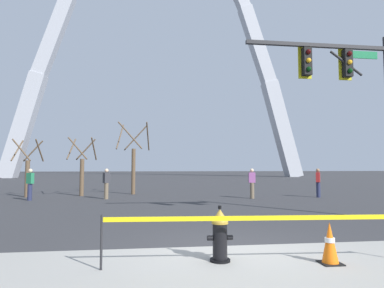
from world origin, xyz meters
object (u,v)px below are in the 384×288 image
(traffic_cone_by_hydrant, at_px, (330,243))
(pedestrian_standing_center, at_px, (30,184))
(fire_hydrant, at_px, (220,235))
(pedestrian_walking_right, at_px, (252,183))
(traffic_signal_gantry, at_px, (356,93))
(monument_arch, at_px, (159,47))
(pedestrian_near_trees, at_px, (106,183))
(pedestrian_walking_left, at_px, (318,182))

(traffic_cone_by_hydrant, xyz_separation_m, pedestrian_standing_center, (-9.04, 12.25, 0.46))
(traffic_cone_by_hydrant, relative_size, pedestrian_standing_center, 0.46)
(fire_hydrant, height_order, pedestrian_walking_right, pedestrian_walking_right)
(traffic_signal_gantry, height_order, pedestrian_standing_center, traffic_signal_gantry)
(fire_hydrant, bearing_deg, traffic_cone_by_hydrant, -12.05)
(monument_arch, height_order, pedestrian_near_trees, monument_arch)
(fire_hydrant, xyz_separation_m, monument_arch, (0.39, 48.31, 21.09))
(pedestrian_walking_left, bearing_deg, traffic_signal_gantry, -109.44)
(monument_arch, height_order, pedestrian_walking_right, monument_arch)
(monument_arch, distance_m, pedestrian_near_trees, 41.91)
(traffic_signal_gantry, distance_m, monument_arch, 47.92)
(fire_hydrant, relative_size, pedestrian_near_trees, 0.62)
(fire_hydrant, distance_m, traffic_cone_by_hydrant, 1.91)
(pedestrian_walking_right, xyz_separation_m, pedestrian_near_trees, (-7.68, 0.69, 0.00))
(fire_hydrant, bearing_deg, monument_arch, 89.54)
(pedestrian_walking_left, relative_size, pedestrian_walking_right, 1.00)
(pedestrian_walking_left, relative_size, pedestrian_standing_center, 1.00)
(pedestrian_walking_right, bearing_deg, fire_hydrant, -110.35)
(traffic_signal_gantry, xyz_separation_m, pedestrian_near_trees, (-8.84, 8.12, -3.25))
(pedestrian_near_trees, bearing_deg, traffic_signal_gantry, -42.57)
(monument_arch, distance_m, pedestrian_standing_center, 42.62)
(pedestrian_walking_right, bearing_deg, traffic_cone_by_hydrant, -101.34)
(traffic_cone_by_hydrant, distance_m, pedestrian_walking_right, 12.06)
(pedestrian_standing_center, bearing_deg, pedestrian_near_trees, 3.84)
(pedestrian_walking_right, height_order, pedestrian_near_trees, same)
(traffic_signal_gantry, bearing_deg, pedestrian_walking_right, 98.84)
(monument_arch, relative_size, pedestrian_walking_right, 31.03)
(pedestrian_near_trees, bearing_deg, traffic_cone_by_hydrant, -66.97)
(pedestrian_standing_center, distance_m, pedestrian_near_trees, 3.73)
(monument_arch, relative_size, pedestrian_near_trees, 31.03)
(fire_hydrant, distance_m, pedestrian_walking_right, 12.18)
(traffic_cone_by_hydrant, relative_size, monument_arch, 0.01)
(pedestrian_walking_left, height_order, pedestrian_standing_center, same)
(traffic_cone_by_hydrant, xyz_separation_m, pedestrian_walking_left, (6.21, 11.98, 0.46))
(traffic_cone_by_hydrant, relative_size, pedestrian_walking_right, 0.46)
(fire_hydrant, bearing_deg, pedestrian_walking_right, 69.65)
(traffic_signal_gantry, height_order, pedestrian_walking_right, traffic_signal_gantry)
(traffic_cone_by_hydrant, height_order, pedestrian_standing_center, pedestrian_standing_center)
(traffic_cone_by_hydrant, height_order, pedestrian_near_trees, pedestrian_near_trees)
(traffic_cone_by_hydrant, distance_m, traffic_signal_gantry, 6.74)
(monument_arch, height_order, pedestrian_walking_left, monument_arch)
(pedestrian_walking_right, bearing_deg, pedestrian_standing_center, 177.82)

